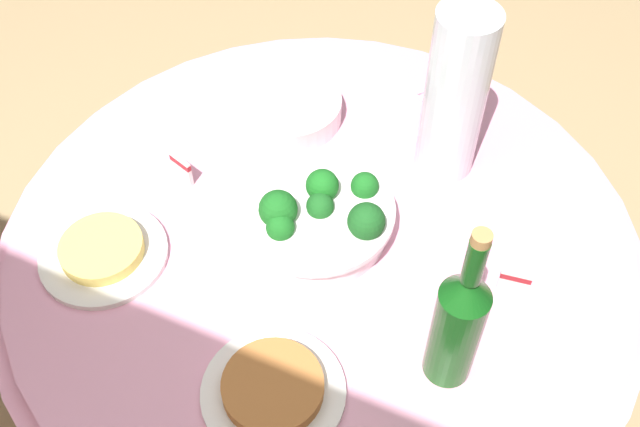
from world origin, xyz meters
TOP-DOWN VIEW (x-y plane):
  - ground_plane at (0.00, 0.00)m, footprint 6.00×6.00m
  - buffet_table at (0.00, 0.00)m, footprint 1.16×1.16m
  - broccoli_bowl at (0.01, 0.00)m, footprint 0.28×0.28m
  - plate_stack at (0.18, -0.24)m, footprint 0.21×0.21m
  - wine_bottle at (-0.29, 0.16)m, footprint 0.07×0.07m
  - decorative_fruit_vase at (-0.15, -0.25)m, footprint 0.11×0.11m
  - serving_tongs at (-0.09, -0.46)m, footprint 0.13×0.15m
  - food_plate_peanuts at (-0.06, 0.31)m, footprint 0.22×0.22m
  - food_plate_noodles at (0.32, 0.20)m, footprint 0.22×0.22m
  - label_placard_front at (0.29, -0.01)m, footprint 0.05×0.02m
  - label_placard_mid at (-0.34, -0.01)m, footprint 0.05×0.02m

SIDE VIEW (x-z plane):
  - ground_plane at x=0.00m, z-range 0.00..0.00m
  - buffet_table at x=0.00m, z-range 0.01..0.75m
  - serving_tongs at x=-0.09m, z-range 0.74..0.75m
  - food_plate_noodles at x=0.32m, z-range 0.74..0.77m
  - food_plate_peanuts at x=-0.06m, z-range 0.74..0.77m
  - plate_stack at x=0.18m, z-range 0.74..0.79m
  - label_placard_front at x=0.29m, z-range 0.74..0.80m
  - label_placard_mid at x=-0.34m, z-range 0.74..0.80m
  - broccoli_bowl at x=0.01m, z-range 0.72..0.84m
  - wine_bottle at x=-0.29m, z-range 0.70..1.04m
  - decorative_fruit_vase at x=-0.15m, z-range 0.72..1.06m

